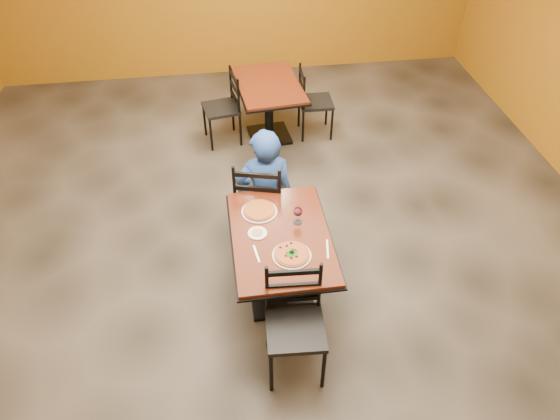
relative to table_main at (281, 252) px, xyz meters
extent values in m
cube|color=black|center=(0.00, 0.50, -0.56)|extent=(7.00, 8.00, 0.01)
cube|color=#601E0F|center=(0.00, 0.00, 0.18)|extent=(0.80, 1.20, 0.03)
cube|color=black|center=(0.00, 0.00, 0.15)|extent=(0.83, 1.23, 0.02)
cylinder|color=black|center=(0.00, 0.00, -0.19)|extent=(0.12, 0.12, 0.66)
cube|color=black|center=(0.00, 0.00, -0.54)|extent=(0.55, 0.55, 0.04)
cube|color=#601E0F|center=(0.23, 2.61, 0.18)|extent=(0.83, 1.15, 0.03)
cube|color=black|center=(0.23, 2.61, 0.16)|extent=(0.86, 1.19, 0.02)
cylinder|color=black|center=(0.23, 2.61, -0.19)|extent=(0.11, 0.11, 0.66)
cube|color=black|center=(0.23, 2.61, -0.54)|extent=(0.54, 0.54, 0.04)
imported|color=navy|center=(-0.02, 0.95, 0.02)|extent=(0.60, 0.41, 1.16)
cylinder|color=white|center=(0.05, -0.24, 0.20)|extent=(0.31, 0.31, 0.01)
cylinder|color=maroon|center=(0.05, -0.24, 0.21)|extent=(0.28, 0.28, 0.02)
cylinder|color=white|center=(-0.14, 0.31, 0.20)|extent=(0.31, 0.31, 0.01)
cylinder|color=#BA6723|center=(-0.14, 0.31, 0.21)|extent=(0.28, 0.28, 0.02)
cylinder|color=white|center=(-0.19, 0.05, 0.20)|extent=(0.16, 0.16, 0.01)
cylinder|color=tan|center=(-0.19, 0.05, 0.21)|extent=(0.09, 0.09, 0.01)
cube|color=silver|center=(-0.22, -0.18, 0.20)|extent=(0.04, 0.19, 0.00)
cube|color=silver|center=(0.35, -0.21, 0.20)|extent=(0.05, 0.21, 0.00)
camera|label=1|loc=(-0.45, -3.08, 3.19)|focal=33.74mm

